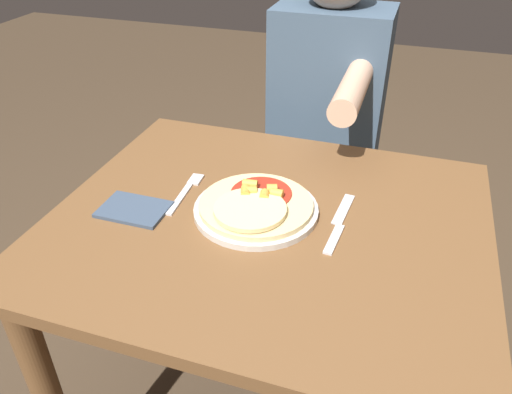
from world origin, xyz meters
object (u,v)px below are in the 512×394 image
dining_table (267,266)px  knife (339,223)px  plate (256,210)px  pizza (255,204)px  fork (187,191)px  person_diner (327,115)px

dining_table → knife: knife is taller
knife → plate: bearing=-176.0°
dining_table → plate: plate is taller
dining_table → pizza: (-0.03, 0.01, 0.16)m
dining_table → fork: size_ratio=5.19×
knife → person_diner: size_ratio=0.18×
plate → pizza: (-0.00, -0.00, 0.02)m
knife → dining_table: bearing=-170.1°
knife → pizza: bearing=-174.4°
person_diner → plate: bearing=-93.0°
pizza → fork: 0.18m
pizza → knife: pizza is taller
person_diner → dining_table: bearing=-90.2°
dining_table → person_diner: person_diner is taller
pizza → knife: bearing=5.6°
plate → fork: bearing=170.4°
knife → person_diner: 0.63m
plate → person_diner: size_ratio=0.22×
dining_table → person_diner: 0.65m
dining_table → plate: size_ratio=3.40×
dining_table → plate: 0.15m
person_diner → pizza: bearing=-93.0°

